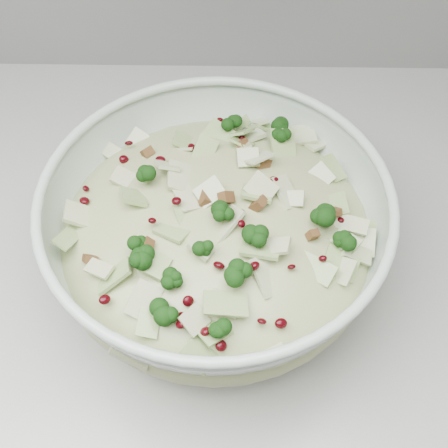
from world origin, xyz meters
name	(u,v)px	position (x,y,z in m)	size (l,w,h in m)	color
counter	(378,363)	(0.00, 1.70, 0.45)	(3.60, 0.60, 0.90)	#AAAAA6
mixing_bowl	(216,236)	(-0.29, 1.60, 0.97)	(0.37, 0.37, 0.14)	silver
salad	(216,223)	(-0.29, 1.60, 1.00)	(0.44, 0.44, 0.14)	#B3BB80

